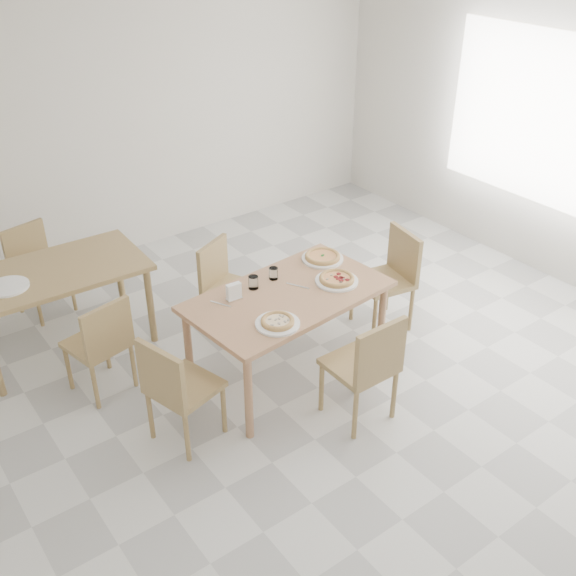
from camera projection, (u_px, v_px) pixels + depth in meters
main_table at (288, 303)px, 5.10m from camera, size 1.59×1.00×0.75m
chair_south at (368, 363)px, 4.71m from camera, size 0.44×0.44×0.89m
chair_north at (224, 281)px, 5.76m from camera, size 0.54×0.54×0.82m
chair_west at (175, 385)px, 4.53m from camera, size 0.52×0.52×0.85m
chair_east at (392, 273)px, 5.81m from camera, size 0.51×0.51×0.88m
plate_margherita at (323, 259)px, 5.51m from camera, size 0.34×0.34×0.02m
plate_mushroom at (278, 324)px, 4.69m from camera, size 0.31×0.31×0.02m
plate_pepperoni at (337, 281)px, 5.20m from camera, size 0.33×0.33×0.02m
pizza_margherita at (323, 256)px, 5.50m from camera, size 0.29×0.29×0.03m
pizza_mushroom at (278, 321)px, 4.68m from camera, size 0.25×0.25×0.03m
pizza_pepperoni at (337, 278)px, 5.19m from camera, size 0.30×0.30×0.03m
tumbler_a at (273, 273)px, 5.23m from camera, size 0.07×0.07×0.09m
tumbler_b at (253, 282)px, 5.10m from camera, size 0.08×0.08×0.10m
napkin_holder at (234, 292)px, 4.95m from camera, size 0.12×0.07×0.14m
fork_a at (298, 286)px, 5.15m from camera, size 0.10×0.18×0.01m
fork_b at (221, 304)px, 4.93m from camera, size 0.09×0.16×0.01m
second_table at (56, 279)px, 5.42m from camera, size 1.44×0.85×0.75m
chair_back_s at (102, 341)px, 5.00m from camera, size 0.49×0.49×0.83m
chair_back_n at (35, 263)px, 6.04m from camera, size 0.48×0.48×0.82m
plate_empty at (8, 287)px, 5.13m from camera, size 0.32×0.32×0.02m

